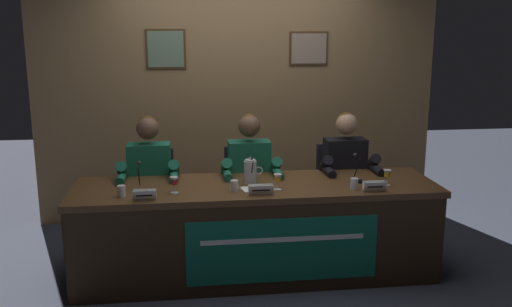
{
  "coord_description": "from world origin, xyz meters",
  "views": [
    {
      "loc": [
        -0.53,
        -4.19,
        1.96
      ],
      "look_at": [
        0.0,
        0.0,
        1.0
      ],
      "focal_mm": 38.98,
      "sensor_mm": 36.0,
      "label": 1
    }
  ],
  "objects_px": {
    "chair_left": "(152,203)",
    "juice_glass_right": "(387,174)",
    "water_pitcher_central": "(250,171)",
    "panelist_center": "(250,175)",
    "juice_glass_left": "(174,182)",
    "chair_center": "(248,199)",
    "chair_right": "(340,195)",
    "document_stack_center": "(255,189)",
    "water_cup_center": "(234,186)",
    "conference_table": "(258,218)",
    "microphone_right": "(358,172)",
    "panelist_left": "(149,178)",
    "water_cup_left": "(122,192)",
    "nameplate_center": "(261,190)",
    "microphone_left": "(139,182)",
    "juice_glass_center": "(278,179)",
    "nameplate_left": "(144,195)",
    "panelist_right": "(347,172)",
    "nameplate_right": "(375,186)",
    "water_cup_right": "(354,184)",
    "microphone_center": "(252,176)"
  },
  "relations": [
    {
      "from": "chair_left",
      "to": "nameplate_left",
      "type": "relative_size",
      "value": 5.55
    },
    {
      "from": "nameplate_right",
      "to": "water_pitcher_central",
      "type": "relative_size",
      "value": 0.84
    },
    {
      "from": "chair_center",
      "to": "panelist_right",
      "type": "relative_size",
      "value": 0.74
    },
    {
      "from": "panelist_left",
      "to": "water_cup_center",
      "type": "xyz_separation_m",
      "value": [
        0.67,
        -0.55,
        0.06
      ]
    },
    {
      "from": "conference_table",
      "to": "panelist_right",
      "type": "bearing_deg",
      "value": 30.03
    },
    {
      "from": "panelist_center",
      "to": "juice_glass_left",
      "type": "bearing_deg",
      "value": -139.57
    },
    {
      "from": "panelist_left",
      "to": "nameplate_right",
      "type": "relative_size",
      "value": 7.03
    },
    {
      "from": "nameplate_left",
      "to": "microphone_right",
      "type": "distance_m",
      "value": 1.7
    },
    {
      "from": "microphone_right",
      "to": "juice_glass_left",
      "type": "bearing_deg",
      "value": -174.4
    },
    {
      "from": "chair_left",
      "to": "water_cup_center",
      "type": "distance_m",
      "value": 1.06
    },
    {
      "from": "chair_center",
      "to": "water_cup_right",
      "type": "distance_m",
      "value": 1.14
    },
    {
      "from": "nameplate_left",
      "to": "water_pitcher_central",
      "type": "distance_m",
      "value": 0.88
    },
    {
      "from": "nameplate_right",
      "to": "water_cup_left",
      "type": "bearing_deg",
      "value": 176.95
    },
    {
      "from": "water_cup_left",
      "to": "microphone_right",
      "type": "bearing_deg",
      "value": 5.91
    },
    {
      "from": "water_cup_left",
      "to": "water_cup_right",
      "type": "height_order",
      "value": "same"
    },
    {
      "from": "chair_left",
      "to": "water_cup_right",
      "type": "distance_m",
      "value": 1.81
    },
    {
      "from": "chair_center",
      "to": "microphone_right",
      "type": "relative_size",
      "value": 4.23
    },
    {
      "from": "microphone_left",
      "to": "microphone_right",
      "type": "xyz_separation_m",
      "value": [
        1.73,
        0.06,
        0.0
      ]
    },
    {
      "from": "water_cup_left",
      "to": "nameplate_left",
      "type": "bearing_deg",
      "value": -32.14
    },
    {
      "from": "juice_glass_right",
      "to": "water_pitcher_central",
      "type": "height_order",
      "value": "water_pitcher_central"
    },
    {
      "from": "chair_left",
      "to": "juice_glass_left",
      "type": "distance_m",
      "value": 0.87
    },
    {
      "from": "document_stack_center",
      "to": "microphone_center",
      "type": "bearing_deg",
      "value": 94.17
    },
    {
      "from": "panelist_left",
      "to": "chair_center",
      "type": "height_order",
      "value": "panelist_left"
    },
    {
      "from": "conference_table",
      "to": "microphone_right",
      "type": "distance_m",
      "value": 0.88
    },
    {
      "from": "document_stack_center",
      "to": "chair_right",
      "type": "bearing_deg",
      "value": 40.05
    },
    {
      "from": "juice_glass_left",
      "to": "chair_center",
      "type": "relative_size",
      "value": 0.14
    },
    {
      "from": "chair_left",
      "to": "juice_glass_right",
      "type": "bearing_deg",
      "value": -21.44
    },
    {
      "from": "water_cup_left",
      "to": "water_pitcher_central",
      "type": "height_order",
      "value": "water_pitcher_central"
    },
    {
      "from": "microphone_center",
      "to": "microphone_right",
      "type": "height_order",
      "value": "same"
    },
    {
      "from": "chair_left",
      "to": "nameplate_center",
      "type": "relative_size",
      "value": 4.92
    },
    {
      "from": "panelist_left",
      "to": "document_stack_center",
      "type": "bearing_deg",
      "value": -32.98
    },
    {
      "from": "water_cup_center",
      "to": "chair_right",
      "type": "bearing_deg",
      "value": 35.82
    },
    {
      "from": "chair_center",
      "to": "chair_right",
      "type": "xyz_separation_m",
      "value": [
        0.86,
        0.0,
        0.0
      ]
    },
    {
      "from": "microphone_center",
      "to": "water_pitcher_central",
      "type": "height_order",
      "value": "microphone_center"
    },
    {
      "from": "nameplate_center",
      "to": "nameplate_right",
      "type": "distance_m",
      "value": 0.86
    },
    {
      "from": "water_cup_center",
      "to": "microphone_center",
      "type": "distance_m",
      "value": 0.21
    },
    {
      "from": "panelist_left",
      "to": "water_cup_center",
      "type": "relative_size",
      "value": 14.6
    },
    {
      "from": "water_cup_center",
      "to": "juice_glass_right",
      "type": "height_order",
      "value": "juice_glass_right"
    },
    {
      "from": "conference_table",
      "to": "juice_glass_center",
      "type": "bearing_deg",
      "value": -23.82
    },
    {
      "from": "water_cup_left",
      "to": "chair_center",
      "type": "relative_size",
      "value": 0.09
    },
    {
      "from": "juice_glass_right",
      "to": "document_stack_center",
      "type": "relative_size",
      "value": 0.53
    },
    {
      "from": "water_cup_left",
      "to": "juice_glass_right",
      "type": "relative_size",
      "value": 0.69
    },
    {
      "from": "chair_left",
      "to": "nameplate_center",
      "type": "height_order",
      "value": "chair_left"
    },
    {
      "from": "juice_glass_center",
      "to": "chair_left",
      "type": "bearing_deg",
      "value": 142.96
    },
    {
      "from": "nameplate_center",
      "to": "water_pitcher_central",
      "type": "distance_m",
      "value": 0.34
    },
    {
      "from": "microphone_left",
      "to": "nameplate_center",
      "type": "height_order",
      "value": "microphone_left"
    },
    {
      "from": "conference_table",
      "to": "nameplate_right",
      "type": "distance_m",
      "value": 0.93
    },
    {
      "from": "juice_glass_center",
      "to": "water_cup_left",
      "type": "bearing_deg",
      "value": -178.35
    },
    {
      "from": "conference_table",
      "to": "microphone_center",
      "type": "bearing_deg",
      "value": 116.0
    },
    {
      "from": "conference_table",
      "to": "microphone_left",
      "type": "xyz_separation_m",
      "value": [
        -0.91,
        0.04,
        0.32
      ]
    }
  ]
}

